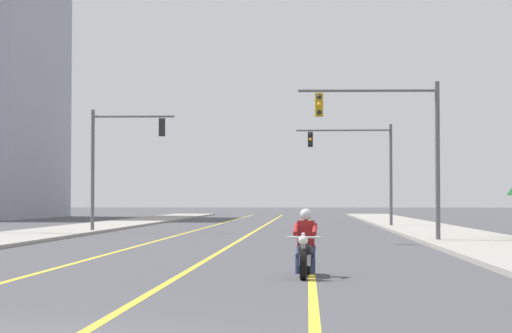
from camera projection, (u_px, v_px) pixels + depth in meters
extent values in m
cube|color=yellow|center=(260.00, 228.00, 55.70)|extent=(0.16, 100.00, 0.01)
cube|color=yellow|center=(204.00, 228.00, 55.88)|extent=(0.16, 100.00, 0.01)
cube|color=yellow|center=(309.00, 228.00, 55.55)|extent=(0.16, 100.00, 0.01)
cube|color=#9E998E|center=(431.00, 230.00, 50.22)|extent=(4.40, 110.00, 0.14)
cube|color=#9E998E|center=(75.00, 229.00, 51.23)|extent=(4.40, 110.00, 0.14)
cylinder|color=black|center=(303.00, 264.00, 19.70)|extent=(0.15, 0.65, 0.64)
cylinder|color=black|center=(307.00, 260.00, 21.24)|extent=(0.15, 0.65, 0.64)
cylinder|color=silver|center=(304.00, 249.00, 19.81)|extent=(0.09, 0.33, 0.68)
sphere|color=white|center=(303.00, 240.00, 19.66)|extent=(0.20, 0.20, 0.20)
cylinder|color=silver|center=(304.00, 237.00, 19.86)|extent=(0.70, 0.08, 0.04)
ellipsoid|color=black|center=(305.00, 249.00, 20.36)|extent=(0.35, 0.58, 0.28)
cube|color=silver|center=(305.00, 260.00, 20.47)|extent=(0.26, 0.45, 0.24)
cube|color=black|center=(306.00, 251.00, 20.79)|extent=(0.31, 0.53, 0.12)
cube|color=black|center=(307.00, 246.00, 21.20)|extent=(0.22, 0.37, 0.08)
cylinder|color=silver|center=(300.00, 262.00, 20.88)|extent=(0.11, 0.55, 0.08)
cube|color=maroon|center=(306.00, 233.00, 20.77)|extent=(0.37, 0.26, 0.56)
sphere|color=silver|center=(306.00, 215.00, 20.76)|extent=(0.26, 0.26, 0.26)
cylinder|color=navy|center=(312.00, 251.00, 20.60)|extent=(0.16, 0.45, 0.30)
cylinder|color=navy|center=(313.00, 266.00, 20.41)|extent=(0.12, 0.16, 0.35)
cylinder|color=maroon|center=(315.00, 229.00, 20.49)|extent=(0.13, 0.53, 0.27)
cylinder|color=navy|center=(299.00, 251.00, 20.63)|extent=(0.16, 0.45, 0.30)
cylinder|color=navy|center=(298.00, 266.00, 20.44)|extent=(0.12, 0.16, 0.35)
cylinder|color=maroon|center=(296.00, 229.00, 20.53)|extent=(0.13, 0.53, 0.27)
cylinder|color=#56565B|center=(438.00, 162.00, 36.72)|extent=(0.18, 0.18, 6.20)
cylinder|color=#56565B|center=(368.00, 91.00, 36.86)|extent=(5.33, 0.29, 0.11)
cube|color=#B79319|center=(319.00, 105.00, 36.88)|extent=(0.31, 0.25, 0.90)
sphere|color=black|center=(319.00, 97.00, 36.73)|extent=(0.18, 0.18, 0.18)
sphere|color=orange|center=(319.00, 105.00, 36.72)|extent=(0.18, 0.18, 0.18)
sphere|color=black|center=(319.00, 112.00, 36.71)|extent=(0.18, 0.18, 0.18)
cylinder|color=#56565B|center=(93.00, 171.00, 48.25)|extent=(0.18, 0.18, 6.20)
cylinder|color=#56565B|center=(134.00, 116.00, 48.27)|extent=(4.12, 0.19, 0.11)
cube|color=black|center=(162.00, 127.00, 48.20)|extent=(0.30, 0.25, 0.90)
sphere|color=black|center=(162.00, 122.00, 48.37)|extent=(0.18, 0.18, 0.18)
sphere|color=orange|center=(162.00, 128.00, 48.36)|extent=(0.18, 0.18, 0.18)
sphere|color=black|center=(162.00, 133.00, 48.35)|extent=(0.18, 0.18, 0.18)
cylinder|color=#56565B|center=(391.00, 176.00, 57.50)|extent=(0.18, 0.18, 6.20)
cylinder|color=#56565B|center=(343.00, 130.00, 57.80)|extent=(5.68, 0.21, 0.11)
cube|color=black|center=(310.00, 140.00, 57.93)|extent=(0.30, 0.25, 0.90)
sphere|color=black|center=(310.00, 134.00, 57.78)|extent=(0.18, 0.18, 0.18)
sphere|color=orange|center=(310.00, 139.00, 57.77)|extent=(0.18, 0.18, 0.18)
sphere|color=black|center=(310.00, 144.00, 57.76)|extent=(0.18, 0.18, 0.18)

